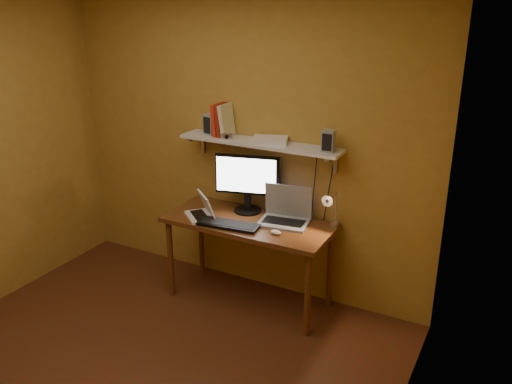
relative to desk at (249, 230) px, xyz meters
The scene contains 14 objects.
room 1.45m from the desk, 100.00° to the right, with size 3.44×3.24×2.64m.
desk is the anchor object (origin of this frame).
wall_shelf 0.72m from the desk, 90.00° to the left, with size 1.40×0.25×0.21m.
monitor 0.42m from the desk, 121.28° to the left, with size 0.54×0.28×0.50m.
laptop 0.34m from the desk, 25.30° to the left, with size 0.43×0.34×0.30m.
netbook 0.42m from the desk, 163.27° to the right, with size 0.35×0.34×0.21m.
keyboard 0.22m from the desk, 116.21° to the right, with size 0.50×0.17×0.03m, color black.
mouse 0.36m from the desk, 23.04° to the right, with size 0.09×0.06×0.03m, color white.
desk_lamp 0.73m from the desk, 10.81° to the left, with size 0.09×0.23×0.38m.
speaker_left 0.95m from the desk, 156.49° to the left, with size 0.10×0.10×0.18m, color gray.
speaker_right 1.01m from the desk, 16.84° to the left, with size 0.09×0.09×0.17m, color gray.
books 0.94m from the desk, 149.22° to the left, with size 0.14×0.19×0.27m.
shelf_camera 0.79m from the desk, 155.30° to the left, with size 0.09×0.06×0.05m.
router 0.76m from the desk, 64.39° to the left, with size 0.28×0.19×0.05m, color white.
Camera 1 is at (2.19, -2.30, 2.52)m, focal length 38.00 mm.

